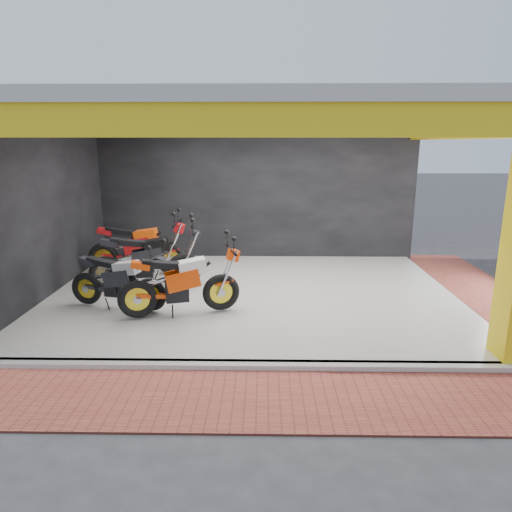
{
  "coord_description": "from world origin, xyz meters",
  "views": [
    {
      "loc": [
        0.22,
        -6.74,
        3.05
      ],
      "look_at": [
        0.07,
        1.82,
        0.9
      ],
      "focal_mm": 32.0,
      "sensor_mm": 36.0,
      "label": 1
    }
  ],
  "objects": [
    {
      "name": "moto_hero",
      "position": [
        -0.53,
        0.93,
        0.78
      ],
      "size": [
        2.36,
        1.4,
        1.36
      ],
      "primitive_type": null,
      "rotation": [
        0.0,
        0.0,
        0.28
      ],
      "color": "#DC3F09",
      "rests_on": "showroom_floor"
    },
    {
      "name": "ground",
      "position": [
        0.0,
        0.0,
        0.0
      ],
      "size": [
        80.0,
        80.0,
        0.0
      ],
      "primitive_type": "plane",
      "color": "#2D2D30",
      "rests_on": "ground"
    },
    {
      "name": "left_wall",
      "position": [
        -4.1,
        2.0,
        1.75
      ],
      "size": [
        0.2,
        6.2,
        3.5
      ],
      "primitive_type": "cube",
      "color": "black",
      "rests_on": "ground"
    },
    {
      "name": "back_wall",
      "position": [
        0.0,
        5.1,
        1.75
      ],
      "size": [
        8.2,
        0.2,
        3.5
      ],
      "primitive_type": "cube",
      "color": "black",
      "rests_on": "ground"
    },
    {
      "name": "paver_right",
      "position": [
        4.8,
        2.0,
        0.01
      ],
      "size": [
        1.4,
        7.0,
        0.03
      ],
      "primitive_type": "cube",
      "color": "brown",
      "rests_on": "ground"
    },
    {
      "name": "moto_row_b",
      "position": [
        -1.42,
        2.3,
        0.82
      ],
      "size": [
        2.49,
        1.31,
        1.45
      ],
      "primitive_type": null,
      "rotation": [
        0.0,
        0.0,
        0.19
      ],
      "color": "black",
      "rests_on": "showroom_floor"
    },
    {
      "name": "floor_kerb",
      "position": [
        0.0,
        -1.02,
        0.05
      ],
      "size": [
        8.0,
        0.2,
        0.1
      ],
      "primitive_type": "cube",
      "color": "white",
      "rests_on": "ground"
    },
    {
      "name": "moto_row_a",
      "position": [
        -1.78,
        0.89,
        0.71
      ],
      "size": [
        2.13,
        1.21,
        1.23
      ],
      "primitive_type": null,
      "rotation": [
        0.0,
        0.0,
        -0.24
      ],
      "color": "black",
      "rests_on": "showroom_floor"
    },
    {
      "name": "header_beam_right",
      "position": [
        4.0,
        2.0,
        3.3
      ],
      "size": [
        0.3,
        6.4,
        0.4
      ],
      "primitive_type": "cube",
      "color": "yellow",
      "rests_on": "corner_column"
    },
    {
      "name": "showroom_floor",
      "position": [
        0.0,
        2.0,
        0.05
      ],
      "size": [
        8.0,
        6.0,
        0.1
      ],
      "primitive_type": "cube",
      "color": "white",
      "rests_on": "ground"
    },
    {
      "name": "moto_row_c",
      "position": [
        -1.91,
        3.24,
        0.82
      ],
      "size": [
        2.36,
        0.89,
        1.43
      ],
      "primitive_type": null,
      "rotation": [
        0.0,
        0.0,
        -0.01
      ],
      "color": "#AF1215",
      "rests_on": "showroom_floor"
    },
    {
      "name": "showroom_ceiling",
      "position": [
        0.0,
        2.0,
        3.6
      ],
      "size": [
        8.4,
        6.4,
        0.2
      ],
      "primitive_type": "cube",
      "color": "beige",
      "rests_on": "corner_column"
    },
    {
      "name": "paver_front",
      "position": [
        0.0,
        -1.8,
        0.01
      ],
      "size": [
        9.0,
        1.4,
        0.03
      ],
      "primitive_type": "cube",
      "color": "brown",
      "rests_on": "ground"
    },
    {
      "name": "header_beam_front",
      "position": [
        0.0,
        -1.0,
        3.3
      ],
      "size": [
        8.4,
        0.3,
        0.4
      ],
      "primitive_type": "cube",
      "color": "yellow",
      "rests_on": "corner_column"
    }
  ]
}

